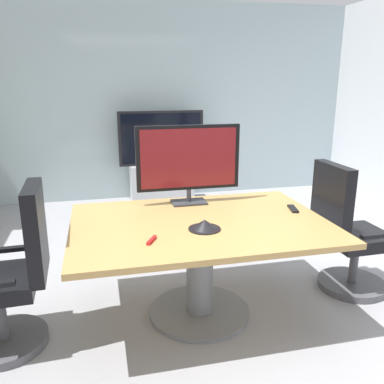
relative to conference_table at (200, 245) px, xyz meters
The scene contains 10 objects.
ground_plane 0.57m from the conference_table, 70.18° to the left, with size 7.43×7.43×0.00m, color #99999E.
wall_back_glass_partition 3.45m from the conference_table, 89.18° to the left, with size 6.23×0.10×2.80m, color #9EB2B7.
conference_table is the anchor object (origin of this frame).
office_chair_left 1.28m from the conference_table, behind, with size 0.60×0.58×1.09m.
office_chair_right 1.28m from the conference_table, ahead, with size 0.60×0.57×1.09m.
tv_monitor 0.71m from the conference_table, 87.45° to the left, with size 0.84×0.18×0.64m.
wall_display_unit 3.00m from the conference_table, 86.27° to the left, with size 1.20×0.36×1.31m.
conference_phone 0.27m from the conference_table, 93.46° to the right, with size 0.22×0.22×0.07m.
remote_control 0.80m from the conference_table, ahead, with size 0.05×0.17×0.02m, color black.
whiteboard_marker 0.52m from the conference_table, 142.74° to the right, with size 0.13×0.02×0.02m, color red.
Camera 1 is at (-0.72, -2.76, 1.72)m, focal length 37.59 mm.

